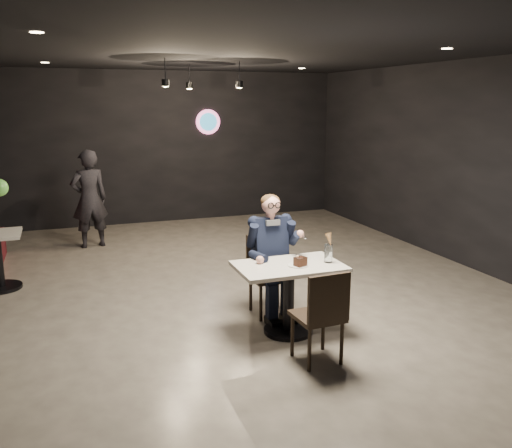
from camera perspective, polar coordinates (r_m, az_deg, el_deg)
name	(u,v)px	position (r m, az deg, el deg)	size (l,w,h in m)	color
floor	(240,289)	(7.14, -1.68, -6.90)	(9.00, 9.00, 0.00)	gray
wall_sign	(208,122)	(11.24, -5.07, 10.66)	(0.50, 0.06, 0.50)	pink
pendant_lights	(198,70)	(8.66, -6.12, 15.86)	(1.40, 1.20, 0.36)	black
main_table	(289,299)	(5.75, 3.45, -7.86)	(1.10, 0.70, 0.75)	silver
chair_far	(270,276)	(6.21, 1.44, -5.46)	(0.42, 0.46, 0.92)	black
chair_near	(317,314)	(5.15, 6.46, -9.43)	(0.42, 0.46, 0.92)	black
seated_man	(270,254)	(6.13, 1.46, -3.15)	(0.60, 0.80, 1.44)	black
dessert_plate	(298,265)	(5.60, 4.44, -4.36)	(0.21, 0.21, 0.01)	white
cake_slice	(300,262)	(5.56, 4.69, -3.99)	(0.11, 0.09, 0.08)	black
mint_leaf	(300,258)	(5.55, 4.65, -3.58)	(0.06, 0.04, 0.01)	green
sundae_glass	(328,253)	(5.73, 7.62, -3.09)	(0.09, 0.09, 0.19)	silver
wafer_cone	(330,240)	(5.67, 7.75, -1.64)	(0.07, 0.07, 0.14)	tan
passerby	(89,199)	(9.43, -17.13, 2.54)	(0.60, 0.39, 1.64)	black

